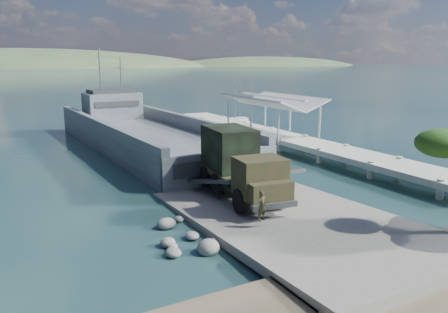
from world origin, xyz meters
TOP-DOWN VIEW (x-y plane):
  - ground at (0.00, 0.00)m, footprint 1400.00×1400.00m
  - boat_ramp at (0.00, -1.00)m, footprint 10.00×18.00m
  - shoreline_rocks at (-6.20, 0.50)m, footprint 3.20×5.60m
  - distant_headlands at (50.00, 560.00)m, footprint 1000.00×240.00m
  - pier at (13.00, 18.77)m, footprint 6.40×44.00m
  - landing_craft at (-0.13, 24.00)m, footprint 10.98×38.45m
  - military_truck at (-0.64, 3.93)m, footprint 3.86×9.29m
  - soldier at (-2.45, -1.56)m, footprint 0.66×0.51m
  - sailboat_near at (17.29, 33.92)m, footprint 2.49×5.58m
  - sailboat_far at (16.02, 32.93)m, footprint 2.24×5.75m

SIDE VIEW (x-z plane):
  - ground at x=0.00m, z-range 0.00..0.00m
  - shoreline_rocks at x=-6.20m, z-range -0.45..0.45m
  - distant_headlands at x=50.00m, z-range -24.00..24.00m
  - boat_ramp at x=0.00m, z-range 0.00..0.50m
  - sailboat_near at x=17.29m, z-range -2.93..3.63m
  - sailboat_far at x=16.02m, z-range -3.05..3.78m
  - landing_craft at x=-0.13m, z-range -4.74..6.59m
  - soldier at x=-2.45m, z-range 0.50..2.12m
  - pier at x=13.00m, z-range -1.45..4.65m
  - military_truck at x=-0.64m, z-range 0.49..4.67m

